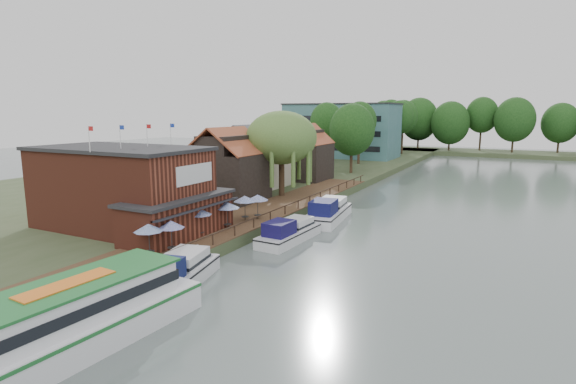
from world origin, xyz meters
The scene contains 27 objects.
ground centered at (0.00, 0.00, 0.00)m, with size 260.00×260.00×0.00m, color slate.
land_bank centered at (-30.00, 35.00, 0.50)m, with size 50.00×140.00×1.00m, color #384728.
quay_deck centered at (-8.00, 10.00, 1.05)m, with size 6.00×50.00×0.10m, color #47301E.
quay_rail centered at (-5.30, 10.50, 1.50)m, with size 0.20×49.00×1.00m, color black, non-canonical shape.
pub centered at (-14.00, -1.00, 4.65)m, with size 20.00×11.00×7.30m, color maroon, non-canonical shape.
hotel_block centered at (-22.00, 70.00, 7.15)m, with size 25.40×12.40×12.30m, color #38666B, non-canonical shape.
cottage_a centered at (-15.00, 14.00, 5.25)m, with size 8.60×7.60×8.50m, color black, non-canonical shape.
cottage_b centered at (-18.00, 24.00, 5.25)m, with size 9.60×8.60×8.50m, color beige, non-canonical shape.
cottage_c centered at (-14.00, 33.00, 5.25)m, with size 7.60×7.60×8.50m, color black, non-canonical shape.
willow centered at (-10.50, 19.00, 6.21)m, with size 8.60×8.60×10.43m, color #476B2D, non-canonical shape.
umbrella_0 centered at (-7.63, -6.28, 2.29)m, with size 2.10×2.10×2.38m, color #1B4396, non-canonical shape.
umbrella_1 centered at (-6.88, -4.82, 2.29)m, with size 1.98×1.98×2.38m, color navy, non-canonical shape.
umbrella_2 centered at (-7.74, -0.49, 2.29)m, with size 2.09×2.09×2.38m, color navy, non-canonical shape.
umbrella_3 centered at (-7.23, 2.73, 2.29)m, with size 2.23×2.23×2.38m, color navy, non-canonical shape.
umbrella_4 centered at (-7.45, 5.95, 2.29)m, with size 2.15×2.15×2.38m, color navy, non-canonical shape.
umbrella_5 centered at (-6.71, 7.05, 2.29)m, with size 2.11×2.11×2.38m, color navy, non-canonical shape.
cruiser_0 centered at (-3.96, -7.91, 1.17)m, with size 3.14×9.72×2.35m, color silver, non-canonical shape.
cruiser_1 centered at (-2.27, 4.99, 1.07)m, with size 2.90×8.99×2.14m, color silver, non-canonical shape.
cruiser_2 centered at (-2.11, 13.71, 1.26)m, with size 3.34×10.34×2.52m, color white, non-canonical shape.
tour_boat centered at (-3.20, -16.86, 1.68)m, with size 4.32×15.37×3.36m, color silver, non-canonical shape.
swan centered at (-1.72, -9.88, 0.22)m, with size 0.44×0.44×0.44m, color white.
bank_tree_0 centered at (-10.24, 43.71, 6.87)m, with size 7.65×7.65×11.73m, color #143811, non-canonical shape.
bank_tree_1 centered at (-18.30, 51.98, 7.08)m, with size 6.38×6.38×12.15m, color #143811, non-canonical shape.
bank_tree_2 centered at (-13.55, 57.51, 7.19)m, with size 6.73×6.73×12.38m, color #143811, non-canonical shape.
bank_tree_3 centered at (-11.08, 79.76, 7.53)m, with size 6.61×6.61×13.06m, color #143811, non-canonical shape.
bank_tree_4 centered at (-11.14, 84.04, 7.63)m, with size 7.12×7.12×13.26m, color #143811, non-canonical shape.
bank_tree_5 centered at (-16.57, 93.02, 7.84)m, with size 7.43×7.43×13.68m, color #143811, non-canonical shape.
Camera 1 is at (15.20, -29.01, 11.20)m, focal length 28.00 mm.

